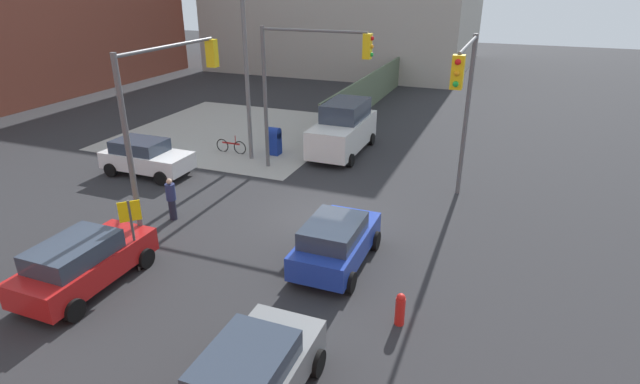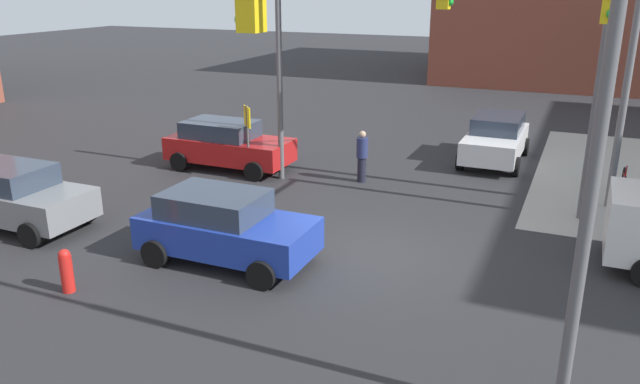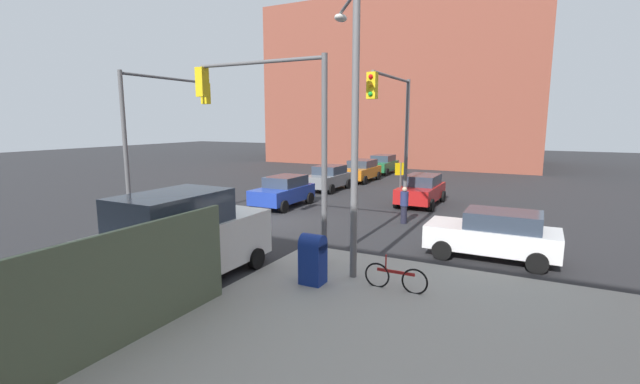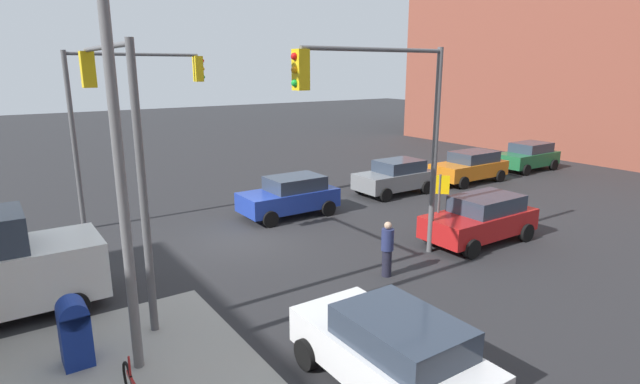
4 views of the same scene
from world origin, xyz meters
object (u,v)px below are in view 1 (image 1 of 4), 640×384
at_px(sedan_blue, 336,241).
at_px(bicycle_leaning_on_fence, 231,146).
at_px(mailbox_blue, 274,140).
at_px(hatchback_gray, 252,376).
at_px(street_lamp_corner, 247,65).
at_px(fire_hydrant, 400,309).
at_px(traffic_signal_ne_corner, 304,73).
at_px(sedan_red, 83,262).
at_px(traffic_signal_nw_corner, 166,103).
at_px(traffic_signal_se_corner, 464,94).
at_px(pedestrian_crossing, 171,198).
at_px(van_white_delivery, 343,128).
at_px(hatchback_white, 146,157).

height_order(sedan_blue, bicycle_leaning_on_fence, sedan_blue).
relative_size(mailbox_blue, hatchback_gray, 0.37).
relative_size(street_lamp_corner, fire_hydrant, 8.51).
xyz_separation_m(traffic_signal_ne_corner, sedan_red, (-11.17, 2.24, -3.77)).
distance_m(traffic_signal_nw_corner, street_lamp_corner, 7.46).
distance_m(traffic_signal_nw_corner, traffic_signal_se_corner, 10.31).
bearing_deg(fire_hydrant, street_lamp_corner, 44.69).
height_order(sedan_red, pedestrian_crossing, pedestrian_crossing).
relative_size(fire_hydrant, sedan_blue, 0.24).
height_order(fire_hydrant, pedestrian_crossing, pedestrian_crossing).
height_order(traffic_signal_ne_corner, fire_hydrant, traffic_signal_ne_corner).
bearing_deg(street_lamp_corner, bicycle_leaning_on_fence, 66.36).
bearing_deg(bicycle_leaning_on_fence, sedan_blue, -133.66).
height_order(van_white_delivery, bicycle_leaning_on_fence, van_white_delivery).
relative_size(traffic_signal_nw_corner, street_lamp_corner, 0.81).
distance_m(traffic_signal_se_corner, pedestrian_crossing, 11.35).
relative_size(traffic_signal_ne_corner, hatchback_gray, 1.70).
bearing_deg(bicycle_leaning_on_fence, traffic_signal_se_corner, -104.68).
height_order(street_lamp_corner, sedan_blue, street_lamp_corner).
height_order(mailbox_blue, fire_hydrant, mailbox_blue).
bearing_deg(traffic_signal_nw_corner, street_lamp_corner, 8.40).
height_order(pedestrian_crossing, bicycle_leaning_on_fence, pedestrian_crossing).
height_order(traffic_signal_nw_corner, bicycle_leaning_on_fence, traffic_signal_nw_corner).
relative_size(traffic_signal_ne_corner, bicycle_leaning_on_fence, 3.71).
bearing_deg(hatchback_gray, mailbox_blue, 24.76).
bearing_deg(street_lamp_corner, mailbox_blue, -24.34).
bearing_deg(traffic_signal_se_corner, sedan_red, 134.76).
bearing_deg(sedan_blue, pedestrian_crossing, 83.14).
distance_m(traffic_signal_ne_corner, bicycle_leaning_on_fence, 6.40).
bearing_deg(traffic_signal_ne_corner, bicycle_leaning_on_fence, 76.68).
relative_size(street_lamp_corner, van_white_delivery, 1.48).
relative_size(sedan_blue, van_white_delivery, 0.73).
bearing_deg(traffic_signal_nw_corner, mailbox_blue, 3.29).
xyz_separation_m(hatchback_gray, bicycle_leaning_on_fence, (14.46, 9.14, -0.49)).
bearing_deg(traffic_signal_ne_corner, sedan_blue, -150.29).
relative_size(sedan_blue, pedestrian_crossing, 2.39).
distance_m(traffic_signal_ne_corner, hatchback_gray, 14.59).
bearing_deg(traffic_signal_ne_corner, street_lamp_corner, 82.57).
xyz_separation_m(mailbox_blue, fire_hydrant, (-11.20, -9.20, -0.28)).
bearing_deg(sedan_red, pedestrian_crossing, 5.08).
xyz_separation_m(street_lamp_corner, sedan_blue, (-7.72, -7.22, -3.86)).
bearing_deg(sedan_red, sedan_blue, -59.02).
xyz_separation_m(traffic_signal_nw_corner, pedestrian_crossing, (0.48, 0.70, -3.77)).
bearing_deg(bicycle_leaning_on_fence, van_white_delivery, -67.49).
height_order(traffic_signal_ne_corner, hatchback_white, traffic_signal_ne_corner).
height_order(hatchback_white, bicycle_leaning_on_fence, hatchback_white).
xyz_separation_m(sedan_red, bicycle_leaning_on_fence, (12.27, 2.41, -0.50)).
relative_size(mailbox_blue, bicycle_leaning_on_fence, 0.82).
distance_m(traffic_signal_nw_corner, traffic_signal_ne_corner, 7.25).
xyz_separation_m(pedestrian_crossing, bicycle_leaning_on_fence, (7.60, 2.00, -0.51)).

